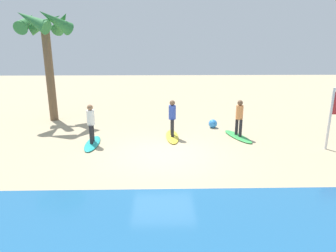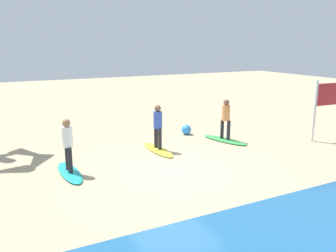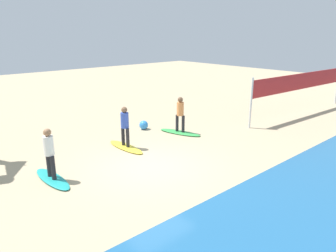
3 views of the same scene
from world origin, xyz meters
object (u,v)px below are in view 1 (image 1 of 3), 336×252
surfboard_teal (93,143)px  surfer_teal (91,121)px  beach_ball (213,124)px  surfer_yellow (172,115)px  surfer_green (239,115)px  surfboard_green (238,136)px  surfboard_yellow (172,137)px  palm_tree (45,31)px

surfboard_teal → surfer_teal: (0.00, 0.00, 0.99)m
beach_ball → surfer_teal: bearing=24.0°
surfer_yellow → beach_ball: (-2.14, -1.59, -0.82)m
surfer_green → surfboard_teal: size_ratio=0.78×
surfer_green → surfer_yellow: same height
surfboard_green → surfer_yellow: (3.02, -0.05, 0.99)m
surfboard_yellow → surfer_yellow: 0.99m
surfboard_yellow → surfboard_teal: bearing=-77.0°
surfer_green → palm_tree: palm_tree is taller
palm_tree → surfer_green: bearing=160.0°
palm_tree → surfer_yellow: bearing=152.3°
surfer_teal → beach_ball: surfer_teal is taller
surfer_green → surfer_teal: 6.50m
surfer_yellow → surfer_teal: same height
surfboard_teal → beach_ball: 6.10m
beach_ball → palm_tree: bearing=-12.0°
beach_ball → surfboard_yellow: bearing=36.7°
surfer_yellow → palm_tree: (6.52, -3.42, 3.73)m
beach_ball → surfer_green: bearing=118.2°
surfboard_teal → surfer_teal: bearing=-91.9°
surfboard_green → surfer_green: (0.00, 0.00, 0.99)m
surfboard_yellow → surfer_teal: bearing=-77.0°
surfboard_teal → beach_ball: bearing=112.1°
surfer_green → surfboard_yellow: size_ratio=0.78×
surfboard_yellow → surfboard_green: bearing=87.5°
surfer_yellow → surfboard_teal: bearing=14.6°
surfer_yellow → surfboard_yellow: bearing=180.0°
surfboard_green → surfer_green: surfer_green is taller
surfboard_teal → palm_tree: size_ratio=0.35×
surfboard_teal → surfboard_yellow: bearing=102.6°
palm_tree → surfboard_yellow: bearing=152.3°
palm_tree → beach_ball: palm_tree is taller
surfboard_green → surfer_green: 0.99m
surfboard_teal → palm_tree: 7.10m
surfboard_teal → surfer_teal: 0.99m
surfboard_teal → beach_ball: size_ratio=4.87×
surfer_teal → surfboard_teal: bearing=180.0°
beach_ball → surfboard_green: bearing=118.2°
surfer_teal → surfer_green: bearing=-172.6°
surfboard_green → surfer_yellow: bearing=-108.8°
surfer_yellow → surfer_teal: 3.55m
surfboard_green → palm_tree: 11.19m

